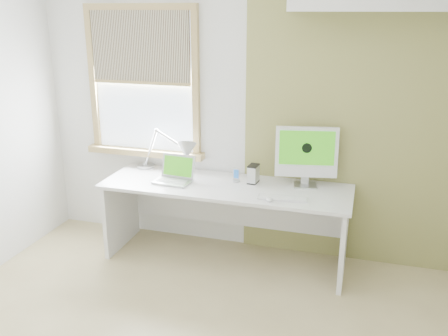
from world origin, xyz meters
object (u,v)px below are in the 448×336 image
at_px(desk, 227,203).
at_px(desk_lamp, 178,152).
at_px(external_drive, 253,174).
at_px(laptop, 175,175).
at_px(imac, 306,153).

relative_size(desk, desk_lamp, 3.16).
bearing_deg(desk, desk_lamp, 168.04).
relative_size(desk, external_drive, 13.29).
bearing_deg(external_drive, desk_lamp, 177.21).
xyz_separation_m(desk, desk_lamp, (-0.51, 0.11, 0.41)).
relative_size(desk_lamp, laptop, 2.03).
height_order(laptop, external_drive, laptop).
distance_m(desk, laptop, 0.54).
relative_size(desk_lamp, imac, 1.28).
relative_size(desk, laptop, 6.41).
bearing_deg(imac, external_drive, -172.11).
distance_m(desk, desk_lamp, 0.66).
bearing_deg(external_drive, desk, -161.92).
bearing_deg(desk_lamp, desk, -11.96).
distance_m(desk, imac, 0.84).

